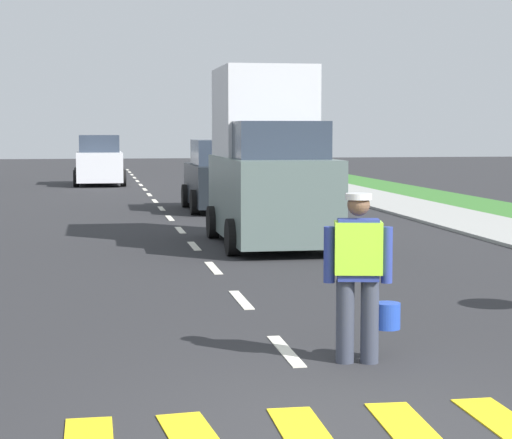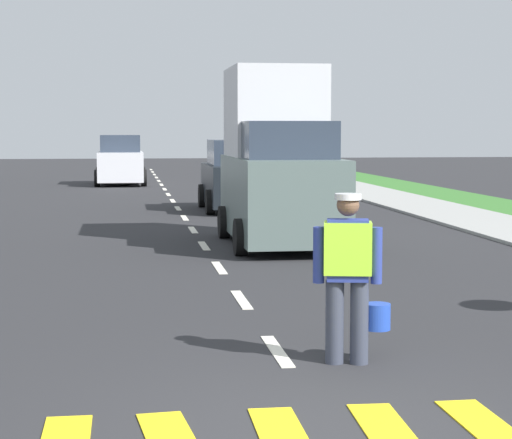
{
  "view_description": "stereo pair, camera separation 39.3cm",
  "coord_description": "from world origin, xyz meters",
  "px_view_note": "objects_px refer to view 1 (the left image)",
  "views": [
    {
      "loc": [
        -1.94,
        -6.78,
        2.29
      ],
      "look_at": [
        0.18,
        5.56,
        1.1
      ],
      "focal_mm": 66.82,
      "sensor_mm": 36.0,
      "label": 1
    },
    {
      "loc": [
        -1.55,
        -6.84,
        2.29
      ],
      "look_at": [
        0.18,
        5.56,
        1.1
      ],
      "focal_mm": 66.82,
      "sensor_mm": 36.0,
      "label": 2
    }
  ],
  "objects_px": {
    "road_worker": "(360,269)",
    "delivery_truck": "(269,164)",
    "car_oncoming_third": "(99,162)",
    "car_outgoing_far": "(219,178)"
  },
  "relations": [
    {
      "from": "delivery_truck",
      "to": "car_outgoing_far",
      "type": "height_order",
      "value": "delivery_truck"
    },
    {
      "from": "road_worker",
      "to": "delivery_truck",
      "type": "relative_size",
      "value": 0.36
    },
    {
      "from": "car_oncoming_third",
      "to": "road_worker",
      "type": "bearing_deg",
      "value": -85.76
    },
    {
      "from": "delivery_truck",
      "to": "car_outgoing_far",
      "type": "bearing_deg",
      "value": 89.53
    },
    {
      "from": "road_worker",
      "to": "car_outgoing_far",
      "type": "bearing_deg",
      "value": 86.91
    },
    {
      "from": "delivery_truck",
      "to": "car_oncoming_third",
      "type": "height_order",
      "value": "delivery_truck"
    },
    {
      "from": "road_worker",
      "to": "car_oncoming_third",
      "type": "relative_size",
      "value": 0.41
    },
    {
      "from": "car_outgoing_far",
      "to": "delivery_truck",
      "type": "bearing_deg",
      "value": -90.47
    },
    {
      "from": "road_worker",
      "to": "delivery_truck",
      "type": "distance_m",
      "value": 9.78
    },
    {
      "from": "road_worker",
      "to": "car_outgoing_far",
      "type": "xyz_separation_m",
      "value": [
        0.96,
        17.72,
        -0.01
      ]
    }
  ]
}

